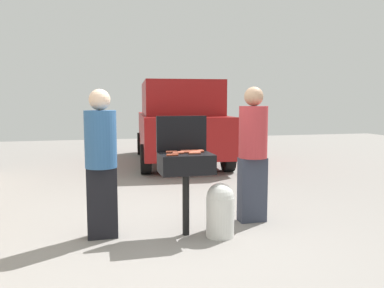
{
  "coord_description": "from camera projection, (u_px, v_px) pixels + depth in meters",
  "views": [
    {
      "loc": [
        -0.83,
        -4.16,
        1.53
      ],
      "look_at": [
        0.34,
        0.57,
        1.0
      ],
      "focal_mm": 36.16,
      "sensor_mm": 36.0,
      "label": 1
    }
  ],
  "objects": [
    {
      "name": "hot_dog_3",
      "position": [
        186.0,
        151.0,
        4.51
      ],
      "size": [
        0.13,
        0.03,
        0.03
      ],
      "primitive_type": "cylinder",
      "rotation": [
        0.0,
        1.57,
        0.01
      ],
      "color": "#C6593D",
      "rests_on": "bbq_grill"
    },
    {
      "name": "propane_tank",
      "position": [
        220.0,
        209.0,
        4.4
      ],
      "size": [
        0.32,
        0.32,
        0.62
      ],
      "color": "silver",
      "rests_on": "ground"
    },
    {
      "name": "bbq_grill",
      "position": [
        186.0,
        166.0,
        4.39
      ],
      "size": [
        0.6,
        0.44,
        0.95
      ],
      "color": "black",
      "rests_on": "ground"
    },
    {
      "name": "ground_plane",
      "position": [
        175.0,
        238.0,
        4.38
      ],
      "size": [
        24.0,
        24.0,
        0.0
      ],
      "primitive_type": "plane",
      "color": "gray"
    },
    {
      "name": "hot_dog_7",
      "position": [
        184.0,
        152.0,
        4.41
      ],
      "size": [
        0.13,
        0.03,
        0.03
      ],
      "primitive_type": "cylinder",
      "rotation": [
        0.0,
        1.57,
        -0.06
      ],
      "color": "#B74C33",
      "rests_on": "bbq_grill"
    },
    {
      "name": "hot_dog_10",
      "position": [
        199.0,
        151.0,
        4.48
      ],
      "size": [
        0.13,
        0.04,
        0.03
      ],
      "primitive_type": "cylinder",
      "rotation": [
        0.0,
        1.57,
        0.09
      ],
      "color": "#AD4228",
      "rests_on": "bbq_grill"
    },
    {
      "name": "hot_dog_0",
      "position": [
        178.0,
        153.0,
        4.34
      ],
      "size": [
        0.13,
        0.04,
        0.03
      ],
      "primitive_type": "cylinder",
      "rotation": [
        0.0,
        1.57,
        0.1
      ],
      "color": "#B74C33",
      "rests_on": "bbq_grill"
    },
    {
      "name": "person_left",
      "position": [
        101.0,
        158.0,
        4.3
      ],
      "size": [
        0.35,
        0.35,
        1.67
      ],
      "rotation": [
        0.0,
        0.0,
        -0.15
      ],
      "color": "black",
      "rests_on": "ground"
    },
    {
      "name": "hot_dog_9",
      "position": [
        194.0,
        153.0,
        4.37
      ],
      "size": [
        0.13,
        0.03,
        0.03
      ],
      "primitive_type": "cylinder",
      "rotation": [
        0.0,
        1.57,
        0.05
      ],
      "color": "#AD4228",
      "rests_on": "bbq_grill"
    },
    {
      "name": "hot_dog_1",
      "position": [
        188.0,
        152.0,
        4.46
      ],
      "size": [
        0.13,
        0.03,
        0.03
      ],
      "primitive_type": "cylinder",
      "rotation": [
        0.0,
        1.57,
        0.05
      ],
      "color": "#C6593D",
      "rests_on": "bbq_grill"
    },
    {
      "name": "hot_dog_4",
      "position": [
        197.0,
        151.0,
        4.55
      ],
      "size": [
        0.13,
        0.04,
        0.03
      ],
      "primitive_type": "cylinder",
      "rotation": [
        0.0,
        1.57,
        -0.07
      ],
      "color": "#AD4228",
      "rests_on": "bbq_grill"
    },
    {
      "name": "person_right",
      "position": [
        253.0,
        149.0,
        4.9
      ],
      "size": [
        0.36,
        0.36,
        1.72
      ],
      "rotation": [
        0.0,
        0.0,
        3.24
      ],
      "color": "#333847",
      "rests_on": "ground"
    },
    {
      "name": "parked_minivan",
      "position": [
        179.0,
        122.0,
        9.74
      ],
      "size": [
        2.33,
        4.54,
        2.02
      ],
      "rotation": [
        0.0,
        0.0,
        3.06
      ],
      "color": "maroon",
      "rests_on": "ground"
    },
    {
      "name": "hot_dog_5",
      "position": [
        171.0,
        152.0,
        4.43
      ],
      "size": [
        0.13,
        0.04,
        0.03
      ],
      "primitive_type": "cylinder",
      "rotation": [
        0.0,
        1.57,
        -0.11
      ],
      "color": "#B74C33",
      "rests_on": "bbq_grill"
    },
    {
      "name": "hot_dog_8",
      "position": [
        195.0,
        152.0,
        4.42
      ],
      "size": [
        0.13,
        0.03,
        0.03
      ],
      "primitive_type": "cylinder",
      "rotation": [
        0.0,
        1.57,
        0.05
      ],
      "color": "#C6593D",
      "rests_on": "bbq_grill"
    },
    {
      "name": "hot_dog_6",
      "position": [
        172.0,
        155.0,
        4.18
      ],
      "size": [
        0.13,
        0.03,
        0.03
      ],
      "primitive_type": "cylinder",
      "rotation": [
        0.0,
        1.57,
        0.04
      ],
      "color": "#AD4228",
      "rests_on": "bbq_grill"
    },
    {
      "name": "hot_dog_2",
      "position": [
        195.0,
        153.0,
        4.33
      ],
      "size": [
        0.13,
        0.03,
        0.03
      ],
      "primitive_type": "cylinder",
      "rotation": [
        0.0,
        1.57,
        -0.06
      ],
      "color": "#C6593D",
      "rests_on": "bbq_grill"
    },
    {
      "name": "grill_lid_open",
      "position": [
        182.0,
        134.0,
        4.57
      ],
      "size": [
        0.6,
        0.05,
        0.42
      ],
      "primitive_type": "cube",
      "color": "black",
      "rests_on": "bbq_grill"
    }
  ]
}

